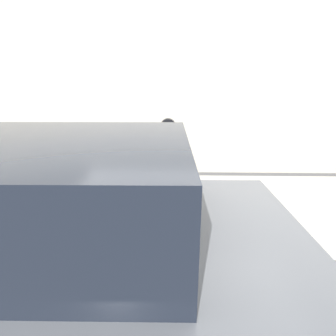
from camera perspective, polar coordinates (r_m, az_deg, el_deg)
ground_plane at (r=2.96m, az=5.17°, el=-28.27°), size 60.00×60.00×0.00m
sidewalk at (r=4.72m, az=3.49°, el=-8.06°), size 24.00×2.80×0.15m
building_facade at (r=6.56m, az=3.27°, el=26.82°), size 24.00×0.30×6.34m
parking_meter at (r=3.28m, az=-0.00°, el=1.96°), size 0.19×0.14×1.59m
parked_car_beside_meter at (r=2.54m, az=-32.59°, el=-14.51°), size 4.63×2.00×1.77m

